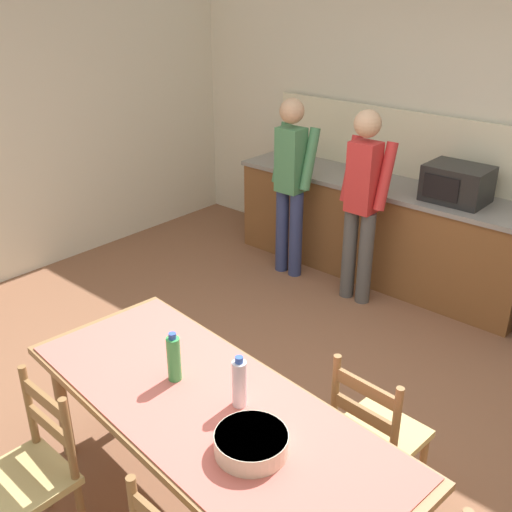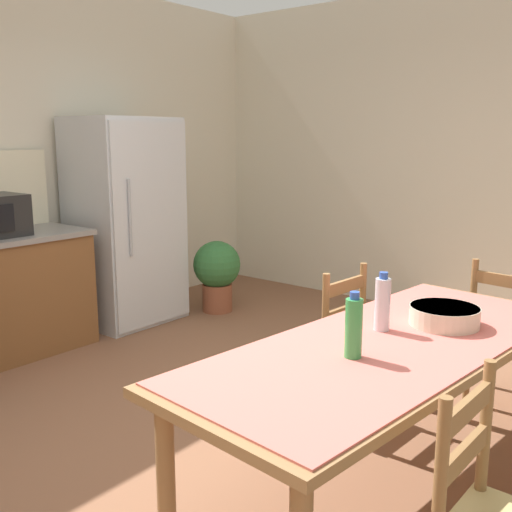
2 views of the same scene
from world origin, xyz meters
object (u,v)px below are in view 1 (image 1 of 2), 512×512
Objects in this scene: bottle_near_centre at (174,358)px; bottle_off_centre at (239,383)px; microwave at (457,184)px; dining_table at (209,416)px; chair_side_far_right at (376,435)px; person_at_sink at (291,179)px; chair_side_near_left at (31,475)px; person_at_counter at (362,198)px; serving_bowl at (251,442)px.

bottle_off_centre is at bearing 10.35° from bottle_near_centre.
microwave reaches higher than dining_table.
person_at_sink is at bearing -38.51° from chair_side_far_right.
bottle_near_centre is 0.87m from chair_side_near_left.
chair_side_near_left is 0.55× the size of person_at_counter.
bottle_off_centre is 0.30× the size of chair_side_far_right.
microwave is 3.21m from serving_bowl.
chair_side_near_left is (-1.09, -1.33, 0.00)m from chair_side_far_right.
bottle_off_centre reaches higher than chair_side_near_left.
bottle_near_centre is 1.12m from chair_side_far_right.
person_at_sink is 0.77m from person_at_counter.
dining_table is at bearing -5.53° from bottle_near_centre.
person_at_sink is (-0.98, 3.22, 0.49)m from chair_side_near_left.
dining_table is 0.89m from chair_side_far_right.
chair_side_near_left is at bearing -176.27° from person_at_counter.
microwave is 1.44m from person_at_sink.
serving_bowl is (0.55, -3.15, -0.25)m from microwave.
serving_bowl is 0.35× the size of chair_side_far_right.
person_at_counter reaches higher than person_at_sink.
dining_table is at bearing -86.49° from microwave.
bottle_off_centre is at bearing 56.77° from chair_side_far_right.
chair_side_far_right reaches higher than dining_table.
bottle_off_centre is at bearing 39.35° from dining_table.
chair_side_near_left is (-0.55, -0.67, -0.24)m from dining_table.
bottle_off_centre is (0.38, 0.07, 0.00)m from bottle_near_centre.
chair_side_near_left is 0.55× the size of person_at_sink.
bottle_off_centre reaches higher than dining_table.
dining_table is at bearing 54.41° from chair_side_far_right.
person_at_counter is at bearing -91.48° from person_at_sink.
microwave reaches higher than chair_side_far_right.
person_at_counter reaches higher than microwave.
chair_side_far_right is at bearing 52.99° from bottle_off_centre.
bottle_near_centre is at bearing -91.47° from microwave.
chair_side_far_right is at bearing -145.07° from person_at_counter.
serving_bowl reaches higher than dining_table.
person_at_sink reaches higher than serving_bowl.
person_at_counter reaches higher than serving_bowl.
bottle_off_centre reaches higher than serving_bowl.
microwave is at bearing 93.51° from dining_table.
serving_bowl is at bearing 80.39° from chair_side_far_right.
dining_table is (0.19, -3.05, -0.38)m from microwave.
person_at_counter is at bearing 94.75° from chair_side_near_left.
microwave is 3.08m from dining_table.
microwave is at bearing -69.58° from person_at_sink.
bottle_near_centre is 0.16× the size of person_at_counter.
chair_side_far_right is at bearing 38.30° from bottle_near_centre.
bottle_near_centre is 1.00× the size of bottle_off_centre.
bottle_off_centre is (0.30, -2.96, -0.18)m from microwave.
chair_side_near_left reaches higher than dining_table.
dining_table is 1.32× the size of person_at_counter.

